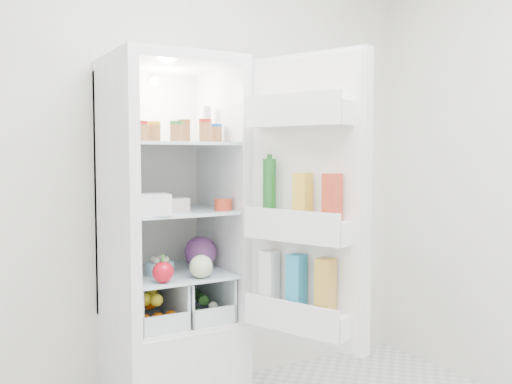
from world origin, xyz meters
TOP-DOWN VIEW (x-y plane):
  - room_walls at (0.00, 0.00)m, footprint 3.02×3.02m
  - refrigerator at (-0.20, 1.25)m, footprint 0.60×0.60m
  - shelf_low at (-0.20, 1.19)m, footprint 0.49×0.53m
  - shelf_mid at (-0.20, 1.19)m, footprint 0.49×0.53m
  - shelf_top at (-0.20, 1.19)m, footprint 0.49×0.53m
  - crisper_left at (-0.32, 1.19)m, footprint 0.23×0.46m
  - crisper_right at (-0.08, 1.19)m, footprint 0.23×0.46m
  - condiment_jars at (-0.21, 1.13)m, footprint 0.46×0.34m
  - squeeze_bottle at (-0.01, 1.19)m, footprint 0.05×0.05m
  - tub_white at (-0.37, 0.99)m, footprint 0.17×0.17m
  - tub_cream at (-0.21, 1.13)m, footprint 0.11×0.11m
  - tin_red at (-0.01, 1.01)m, footprint 0.10×0.10m
  - red_cabbage at (-0.05, 1.19)m, footprint 0.16×0.16m
  - bell_pepper at (-0.33, 0.97)m, footprint 0.10×0.10m
  - mushroom_bowl at (-0.29, 1.14)m, footprint 0.16×0.16m
  - salad_bag at (-0.14, 0.97)m, footprint 0.11×0.11m
  - citrus_pile at (-0.33, 1.12)m, footprint 0.20×0.24m
  - veg_pile at (-0.07, 1.18)m, footprint 0.16×0.30m
  - fridge_door at (0.21, 0.63)m, footprint 0.36×0.58m

SIDE VIEW (x-z plane):
  - veg_pile at x=-0.07m, z-range 0.51..0.61m
  - citrus_pile at x=-0.33m, z-range 0.51..0.67m
  - crisper_left at x=-0.32m, z-range 0.50..0.72m
  - crisper_right at x=-0.08m, z-range 0.50..0.72m
  - refrigerator at x=-0.20m, z-range -0.23..1.57m
  - shelf_low at x=-0.20m, z-range 0.73..0.75m
  - mushroom_bowl at x=-0.29m, z-range 0.75..0.81m
  - bell_pepper at x=-0.33m, z-range 0.75..0.84m
  - salad_bag at x=-0.14m, z-range 0.75..0.86m
  - red_cabbage at x=-0.05m, z-range 0.75..0.91m
  - shelf_mid at x=-0.20m, z-range 1.04..1.06m
  - tin_red at x=-0.01m, z-range 1.06..1.11m
  - tub_cream at x=-0.21m, z-range 1.06..1.12m
  - fridge_door at x=0.21m, z-range 0.44..1.74m
  - tub_white at x=-0.37m, z-range 1.06..1.15m
  - shelf_top at x=-0.20m, z-range 1.37..1.39m
  - condiment_jars at x=-0.21m, z-range 1.39..1.47m
  - squeeze_bottle at x=-0.01m, z-range 1.39..1.57m
  - room_walls at x=0.00m, z-range 0.29..2.90m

